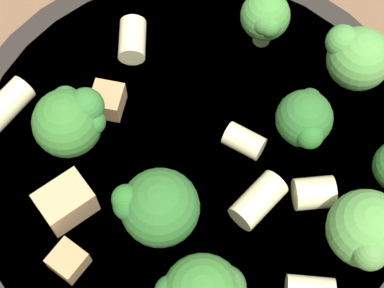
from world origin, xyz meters
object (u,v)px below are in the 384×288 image
Objects in this scene: chicken_chunk_1 at (108,100)px; broccoli_floret_2 at (355,55)px; broccoli_floret_0 at (370,229)px; broccoli_floret_3 at (305,119)px; chicken_chunk_0 at (68,261)px; rigatoni_0 at (7,105)px; rigatoni_4 at (244,141)px; pasta_bowl at (192,162)px; rigatoni_5 at (258,200)px; broccoli_floret_1 at (71,120)px; rigatoni_1 at (314,193)px; broccoli_floret_4 at (265,18)px; rigatoni_6 at (132,40)px; chicken_chunk_2 at (66,202)px; broccoli_floret_7 at (156,207)px.

broccoli_floret_2 is at bearing -103.76° from chicken_chunk_1.
broccoli_floret_0 is 0.07m from broccoli_floret_3.
chicken_chunk_0 is 0.91× the size of chicken_chunk_1.
broccoli_floret_2 is at bearing -22.93° from broccoli_floret_0.
rigatoni_0 reaches higher than rigatoni_4.
broccoli_floret_0 is 0.16m from chicken_chunk_1.
pasta_bowl is 9.09× the size of rigatoni_5.
rigatoni_4 is (-0.04, -0.08, -0.02)m from broccoli_floret_1.
rigatoni_1 reaches higher than chicken_chunk_0.
broccoli_floret_0 is at bearing -142.22° from pasta_bowl.
broccoli_floret_4 is 0.08m from rigatoni_6.
broccoli_floret_1 is at bearing 53.07° from rigatoni_1.
rigatoni_0 is at bearing 45.31° from broccoli_floret_1.
rigatoni_6 is at bearing 5.77° from pasta_bowl.
broccoli_floret_1 is 1.90× the size of rigatoni_4.
chicken_chunk_1 is (0.09, 0.08, -0.00)m from rigatoni_1.
broccoli_floret_4 is 0.15m from chicken_chunk_2.
broccoli_floret_4 is at bearing -108.51° from rigatoni_6.
broccoli_floret_0 reaches higher than rigatoni_0.
broccoli_floret_7 is (0.05, 0.09, 0.00)m from broccoli_floret_0.
rigatoni_1 reaches higher than chicken_chunk_1.
broccoli_floret_2 is 2.63× the size of chicken_chunk_0.
broccoli_floret_3 is at bearing -53.46° from rigatoni_5.
broccoli_floret_1 is 0.07m from rigatoni_6.
broccoli_floret_1 and broccoli_floret_4 have the same top height.
broccoli_floret_0 is at bearing -133.40° from rigatoni_0.
rigatoni_1 is at bearing -155.53° from rigatoni_6.
rigatoni_0 is at bearing 46.60° from broccoli_floret_0.
broccoli_floret_1 is at bearing -19.79° from chicken_chunk_0.
chicken_chunk_1 is (0.12, 0.10, -0.02)m from broccoli_floret_0.
chicken_chunk_0 is 0.60× the size of chicken_chunk_2.
rigatoni_4 is at bearing -89.78° from chicken_chunk_2.
rigatoni_4 is at bearing 103.90° from broccoli_floret_2.
broccoli_floret_1 is 1.61× the size of rigatoni_6.
broccoli_floret_7 is 0.05m from chicken_chunk_0.
rigatoni_1 reaches higher than pasta_bowl.
rigatoni_6 is (0.09, 0.07, -0.02)m from broccoli_floret_3.
broccoli_floret_7 is 0.08m from chicken_chunk_1.
broccoli_floret_0 is 1.51× the size of rigatoni_5.
rigatoni_0 is 0.17m from rigatoni_1.
broccoli_floret_3 reaches higher than rigatoni_1.
rigatoni_5 is at bearing -100.87° from broccoli_floret_7.
rigatoni_5 is (-0.09, 0.04, -0.02)m from broccoli_floret_4.
broccoli_floret_1 is 1.37× the size of rigatoni_5.
broccoli_floret_3 is 0.11m from rigatoni_6.
rigatoni_0 is at bearing 11.86° from chicken_chunk_2.
broccoli_floret_4 is 2.18× the size of chicken_chunk_1.
chicken_chunk_2 is at bearing 59.49° from broccoli_floret_7.
broccoli_floret_3 reaches higher than pasta_bowl.
broccoli_floret_7 is at bearing 135.45° from pasta_bowl.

